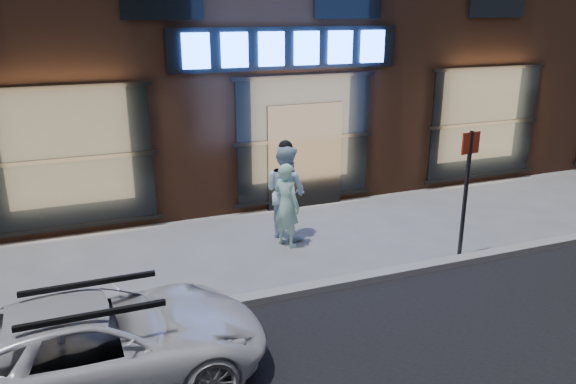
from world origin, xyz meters
name	(u,v)px	position (x,y,z in m)	size (l,w,h in m)	color
ground	(392,276)	(0.00, 0.00, 0.00)	(90.00, 90.00, 0.00)	slate
curb	(392,273)	(0.00, 0.00, 0.06)	(60.00, 0.25, 0.12)	gray
man_bowtie	(287,205)	(-1.21, 1.92, 0.83)	(0.60, 0.40, 1.66)	#C2FFE3
man_cap	(286,191)	(-1.06, 2.37, 0.95)	(0.92, 0.72, 1.90)	white
white_suv	(96,345)	(-4.89, -1.28, 0.57)	(1.90, 4.12, 1.15)	silver
sign_post	(467,183)	(1.56, 0.20, 1.45)	(0.38, 0.08, 2.39)	#262628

